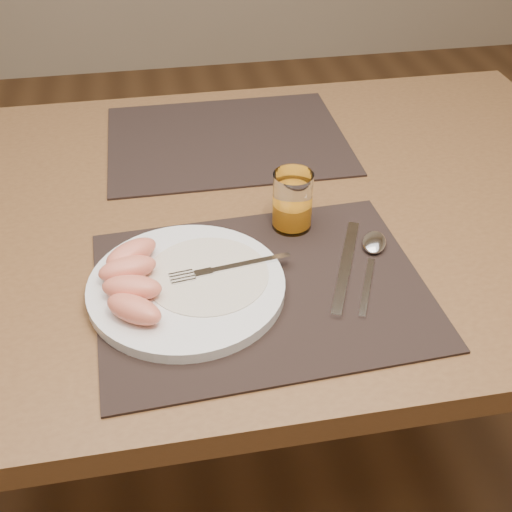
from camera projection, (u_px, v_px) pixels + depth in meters
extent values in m
plane|color=brown|center=(239.00, 468.00, 1.52)|extent=(5.00, 5.00, 0.00)
cube|color=brown|center=(232.00, 214.00, 1.07)|extent=(1.40, 0.90, 0.04)
cylinder|color=brown|center=(448.00, 230.00, 1.68)|extent=(0.06, 0.06, 0.71)
cube|color=black|center=(261.00, 289.00, 0.89)|extent=(0.46, 0.37, 0.00)
cube|color=black|center=(227.00, 140.00, 1.23)|extent=(0.45, 0.35, 0.00)
cylinder|color=white|center=(187.00, 287.00, 0.88)|extent=(0.27, 0.27, 0.02)
cylinder|color=white|center=(207.00, 275.00, 0.88)|extent=(0.17, 0.17, 0.00)
cube|color=silver|center=(252.00, 263.00, 0.90)|extent=(0.12, 0.03, 0.00)
cube|color=silver|center=(203.00, 273.00, 0.88)|extent=(0.03, 0.02, 0.00)
cube|color=silver|center=(182.00, 277.00, 0.88)|extent=(0.04, 0.03, 0.00)
cube|color=silver|center=(349.00, 248.00, 0.96)|extent=(0.07, 0.13, 0.00)
cube|color=silver|center=(340.00, 294.00, 0.87)|extent=(0.05, 0.09, 0.01)
cube|color=silver|center=(367.00, 287.00, 0.89)|extent=(0.06, 0.12, 0.00)
ellipsoid|color=silver|center=(374.00, 242.00, 0.96)|extent=(0.06, 0.07, 0.01)
cylinder|color=white|center=(292.00, 201.00, 0.98)|extent=(0.06, 0.06, 0.09)
cylinder|color=orange|center=(292.00, 214.00, 0.99)|extent=(0.05, 0.05, 0.04)
ellipsoid|color=#E67D5D|center=(134.00, 309.00, 0.81)|extent=(0.09, 0.08, 0.03)
ellipsoid|color=#E67D5D|center=(132.00, 288.00, 0.84)|extent=(0.09, 0.06, 0.03)
ellipsoid|color=#E67D5D|center=(128.00, 269.00, 0.87)|extent=(0.09, 0.05, 0.03)
ellipsoid|color=#E67D5D|center=(131.00, 253.00, 0.90)|extent=(0.09, 0.07, 0.03)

